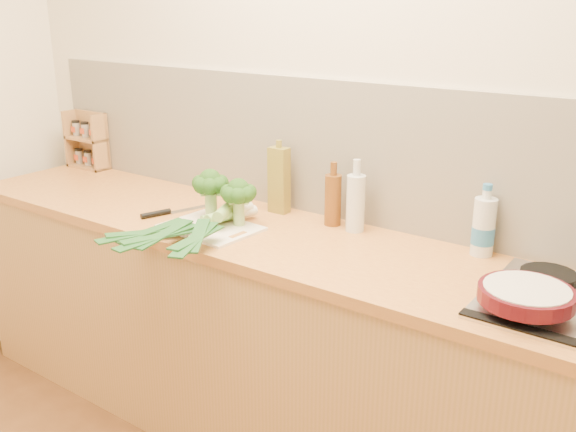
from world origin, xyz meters
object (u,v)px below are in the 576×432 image
Objects in this scene: chopping_board at (211,228)px; chefs_knife at (165,213)px; spice_rack at (89,143)px; skillet at (527,295)px.

chefs_knife is at bearing -179.69° from chopping_board.
chefs_knife is at bearing -20.48° from spice_rack.
spice_rack is at bearing 167.65° from chopping_board.
skillet is 2.35m from spice_rack.
spice_rack reaches higher than chefs_knife.
chefs_knife is 1.06× the size of spice_rack.
chefs_knife is at bearing 159.19° from skillet.
chopping_board is 1.21× the size of spice_rack.
spice_rack is (-2.32, 0.37, 0.06)m from skillet.
spice_rack reaches higher than chopping_board.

